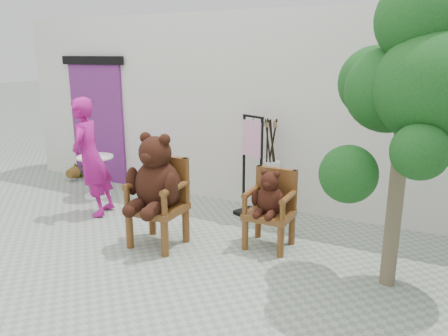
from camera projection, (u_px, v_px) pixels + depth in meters
name	position (u px, v px, depth m)	size (l,w,h in m)	color
ground_plane	(148.00, 271.00, 4.91)	(60.00, 60.00, 0.00)	gray
back_wall	(257.00, 108.00, 7.20)	(9.00, 1.00, 3.00)	silver
doorway	(98.00, 120.00, 8.15)	(1.40, 0.11, 2.33)	#66236A
chair_big	(157.00, 184.00, 5.40)	(0.72, 0.76, 1.45)	#4F2D11
chair_small	(271.00, 201.00, 5.41)	(0.56, 0.54, 1.00)	#4F2D11
person	(91.00, 158.00, 6.46)	(0.64, 0.42, 1.76)	#A51477
cafe_table	(96.00, 171.00, 7.37)	(0.60, 0.60, 0.70)	white
display_stand	(252.00, 178.00, 6.44)	(0.55, 0.49, 1.51)	black
stool_bucket	(270.00, 173.00, 6.53)	(0.32, 0.32, 1.45)	white
tree	(436.00, 72.00, 4.06)	(1.75, 1.64, 3.08)	brown
potted_plant	(77.00, 170.00, 8.37)	(0.37, 0.32, 0.41)	black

